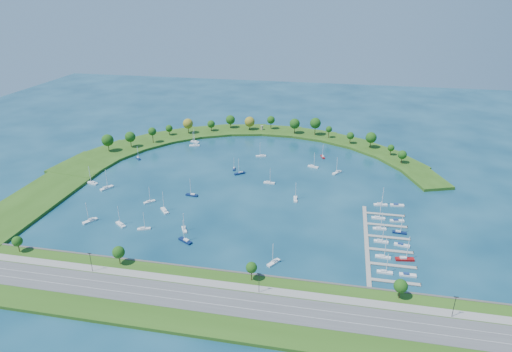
% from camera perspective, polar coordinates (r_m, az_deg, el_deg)
% --- Properties ---
extents(ground, '(700.00, 700.00, 0.00)m').
position_cam_1_polar(ground, '(302.27, -1.11, -0.99)').
color(ground, '#082D45').
rests_on(ground, ground).
extents(south_shoreline, '(420.00, 43.10, 11.60)m').
position_cam_1_polar(south_shoreline, '(200.57, -8.80, -15.19)').
color(south_shoreline, '#294E14').
rests_on(south_shoreline, ground).
extents(breakwater, '(286.74, 247.64, 2.00)m').
position_cam_1_polar(breakwater, '(356.74, -6.75, 2.95)').
color(breakwater, '#294E14').
rests_on(breakwater, ground).
extents(breakwater_trees, '(237.55, 92.93, 16.00)m').
position_cam_1_polar(breakwater_trees, '(383.72, -1.33, 6.15)').
color(breakwater_trees, '#382314').
rests_on(breakwater_trees, breakwater).
extents(harbor_tower, '(2.60, 2.60, 3.98)m').
position_cam_1_polar(harbor_tower, '(409.15, 0.78, 6.28)').
color(harbor_tower, gray).
rests_on(harbor_tower, breakwater).
extents(dock_system, '(24.28, 82.00, 1.60)m').
position_cam_1_polar(dock_system, '(243.85, 15.88, -8.36)').
color(dock_system, gray).
rests_on(dock_system, ground).
extents(moored_boat_0, '(6.94, 8.18, 12.41)m').
position_cam_1_polar(moored_boat_0, '(323.72, 10.48, 0.50)').
color(moored_boat_0, silver).
rests_on(moored_boat_0, ground).
extents(moored_boat_1, '(7.92, 6.62, 11.96)m').
position_cam_1_polar(moored_boat_1, '(262.42, -17.17, -5.97)').
color(moored_boat_1, silver).
rests_on(moored_boat_1, ground).
extents(moored_boat_2, '(6.09, 7.88, 11.63)m').
position_cam_1_polar(moored_boat_2, '(219.45, 2.31, -11.10)').
color(moored_boat_2, silver).
rests_on(moored_boat_2, ground).
extents(moored_boat_3, '(8.69, 5.28, 12.37)m').
position_cam_1_polar(moored_boat_3, '(385.47, -7.92, 4.47)').
color(moored_boat_3, silver).
rests_on(moored_boat_3, ground).
extents(moored_boat_4, '(3.21, 6.67, 9.45)m').
position_cam_1_polar(moored_boat_4, '(325.53, -2.86, 1.00)').
color(moored_boat_4, '#0A1A43').
rests_on(moored_boat_4, ground).
extents(moored_boat_5, '(3.29, 8.29, 11.85)m').
position_cam_1_polar(moored_boat_5, '(280.31, 5.15, -2.96)').
color(moored_boat_5, silver).
rests_on(moored_boat_5, ground).
extents(moored_boat_6, '(4.11, 7.56, 10.71)m').
position_cam_1_polar(moored_boat_6, '(352.03, 8.66, 2.54)').
color(moored_boat_6, maroon).
rests_on(moored_boat_6, ground).
extents(moored_boat_7, '(9.23, 4.61, 13.07)m').
position_cam_1_polar(moored_boat_7, '(321.91, -20.53, -0.81)').
color(moored_boat_7, silver).
rests_on(moored_boat_7, ground).
extents(moored_boat_8, '(7.54, 8.27, 12.88)m').
position_cam_1_polar(moored_boat_8, '(270.92, -11.79, -4.38)').
color(moored_boat_8, silver).
rests_on(moored_boat_8, ground).
extents(moored_boat_9, '(7.79, 6.89, 11.99)m').
position_cam_1_polar(moored_boat_9, '(317.46, -2.12, 0.42)').
color(moored_boat_9, '#0A1A43').
rests_on(moored_boat_9, ground).
extents(moored_boat_10, '(8.39, 4.37, 11.88)m').
position_cam_1_polar(moored_boat_10, '(349.59, 0.65, 2.67)').
color(moored_boat_10, silver).
rests_on(moored_boat_10, ground).
extents(moored_boat_11, '(7.51, 4.65, 10.71)m').
position_cam_1_polar(moored_boat_11, '(254.68, -14.37, -6.59)').
color(moored_boat_11, silver).
rests_on(moored_boat_11, ground).
extents(moored_boat_12, '(5.40, 7.62, 11.04)m').
position_cam_1_polar(moored_boat_12, '(249.23, -9.31, -6.82)').
color(moored_boat_12, silver).
rests_on(moored_boat_12, ground).
extents(moored_boat_13, '(8.94, 4.54, 12.65)m').
position_cam_1_polar(moored_boat_13, '(376.58, -7.99, 4.00)').
color(moored_boat_13, silver).
rests_on(moored_boat_13, ground).
extents(moored_boat_14, '(6.76, 9.36, 13.62)m').
position_cam_1_polar(moored_boat_14, '(310.75, -18.83, -1.43)').
color(moored_boat_14, silver).
rests_on(moored_boat_14, ground).
extents(moored_boat_15, '(6.53, 8.59, 12.63)m').
position_cam_1_polar(moored_boat_15, '(271.91, -20.75, -5.41)').
color(moored_boat_15, silver).
rests_on(moored_boat_15, ground).
extents(moored_boat_16, '(6.20, 6.60, 10.41)m').
position_cam_1_polar(moored_boat_16, '(357.23, -15.05, 2.29)').
color(moored_boat_16, '#0A1A43').
rests_on(moored_boat_16, ground).
extents(moored_boat_17, '(8.78, 6.42, 12.80)m').
position_cam_1_polar(moored_boat_17, '(238.94, -9.16, -8.23)').
color(moored_boat_17, '#0A1A43').
rests_on(moored_boat_17, ground).
extents(moored_boat_18, '(8.28, 3.35, 11.82)m').
position_cam_1_polar(moored_boat_18, '(287.63, -8.32, -2.40)').
color(moored_boat_18, '#0A1A43').
rests_on(moored_boat_18, ground).
extents(moored_boat_19, '(6.57, 6.63, 10.72)m').
position_cam_1_polar(moored_boat_19, '(284.02, -13.69, -3.21)').
color(moored_boat_19, silver).
rests_on(moored_boat_19, ground).
extents(moored_boat_20, '(7.79, 2.39, 11.37)m').
position_cam_1_polar(moored_boat_20, '(302.20, 1.72, -0.82)').
color(moored_boat_20, silver).
rests_on(moored_boat_20, ground).
extents(moored_boat_21, '(8.37, 4.74, 11.86)m').
position_cam_1_polar(moored_boat_21, '(331.61, 7.43, 1.27)').
color(moored_boat_21, silver).
rests_on(moored_boat_21, ground).
extents(docked_boat_0, '(7.42, 2.20, 10.86)m').
position_cam_1_polar(docked_boat_0, '(221.55, 16.37, -11.82)').
color(docked_boat_0, silver).
rests_on(docked_boat_0, ground).
extents(docked_boat_1, '(7.78, 2.25, 1.58)m').
position_cam_1_polar(docked_boat_1, '(223.06, 19.09, -12.04)').
color(docked_boat_1, silver).
rests_on(docked_boat_1, ground).
extents(docked_boat_2, '(7.72, 2.73, 11.13)m').
position_cam_1_polar(docked_boat_2, '(232.26, 16.15, -9.99)').
color(docked_boat_2, silver).
rests_on(docked_boat_2, ground).
extents(docked_boat_3, '(9.41, 3.91, 13.42)m').
position_cam_1_polar(docked_boat_3, '(233.63, 18.74, -10.12)').
color(docked_boat_3, maroon).
rests_on(docked_boat_3, ground).
extents(docked_boat_4, '(7.68, 2.62, 11.10)m').
position_cam_1_polar(docked_boat_4, '(244.68, 15.93, -8.11)').
color(docked_boat_4, silver).
rests_on(docked_boat_4, ground).
extents(docked_boat_5, '(8.24, 3.49, 1.63)m').
position_cam_1_polar(docked_boat_5, '(244.86, 18.40, -8.50)').
color(docked_boat_5, silver).
rests_on(docked_boat_5, ground).
extents(docked_boat_6, '(7.41, 2.57, 10.70)m').
position_cam_1_polar(docked_boat_6, '(256.45, 15.74, -6.53)').
color(docked_boat_6, silver).
rests_on(docked_boat_6, ground).
extents(docked_boat_7, '(7.68, 2.66, 11.09)m').
position_cam_1_polar(docked_boat_7, '(255.92, 18.12, -6.91)').
color(docked_boat_7, '#0A1A43').
rests_on(docked_boat_7, ground).
extents(docked_boat_8, '(7.88, 2.32, 11.53)m').
position_cam_1_polar(docked_boat_8, '(267.17, 15.59, -5.22)').
color(docked_boat_8, silver).
rests_on(docked_boat_8, ground).
extents(docked_boat_9, '(8.22, 3.56, 1.62)m').
position_cam_1_polar(docked_boat_9, '(267.49, 17.83, -5.55)').
color(docked_boat_9, silver).
rests_on(docked_boat_9, ground).
extents(docked_boat_10, '(8.53, 3.47, 12.18)m').
position_cam_1_polar(docked_boat_10, '(283.12, 15.87, -3.54)').
color(docked_boat_10, silver).
rests_on(docked_boat_10, ground).
extents(docked_boat_11, '(8.46, 3.05, 1.69)m').
position_cam_1_polar(docked_boat_11, '(285.60, 17.84, -3.62)').
color(docked_boat_11, silver).
rests_on(docked_boat_11, ground).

